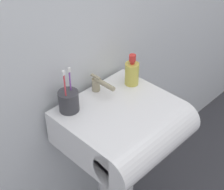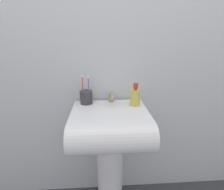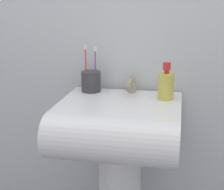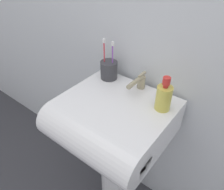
% 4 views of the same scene
% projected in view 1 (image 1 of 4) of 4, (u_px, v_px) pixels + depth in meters
% --- Properties ---
extents(wall_back, '(5.00, 0.05, 2.40)m').
position_uv_depth(wall_back, '(76.00, 16.00, 1.43)').
color(wall_back, silver).
rests_on(wall_back, ground).
extents(sink_pedestal, '(0.18, 0.18, 0.68)m').
position_uv_depth(sink_pedestal, '(116.00, 183.00, 1.81)').
color(sink_pedestal, white).
rests_on(sink_pedestal, ground).
extents(sink_basin, '(0.49, 0.48, 0.17)m').
position_uv_depth(sink_basin, '(127.00, 128.00, 1.52)').
color(sink_basin, white).
rests_on(sink_basin, sink_pedestal).
extents(faucet, '(0.04, 0.14, 0.08)m').
position_uv_depth(faucet, '(99.00, 84.00, 1.57)').
color(faucet, tan).
rests_on(faucet, sink_basin).
extents(toothbrush_cup, '(0.09, 0.09, 0.21)m').
position_uv_depth(toothbrush_cup, '(69.00, 101.00, 1.46)').
color(toothbrush_cup, '#38383D').
rests_on(toothbrush_cup, sink_basin).
extents(soap_bottle, '(0.07, 0.07, 0.16)m').
position_uv_depth(soap_bottle, '(132.00, 73.00, 1.61)').
color(soap_bottle, gold).
rests_on(soap_bottle, sink_basin).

